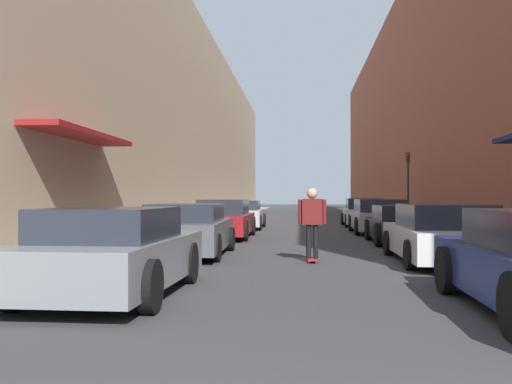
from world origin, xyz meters
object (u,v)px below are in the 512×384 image
object	(u,v)px
parked_car_right_1	(442,235)
skateboarder	(312,217)
parked_car_left_1	(187,230)
parked_car_right_2	(402,225)
parked_car_left_0	(113,253)
parked_car_right_3	(379,217)
traffic_light	(408,180)
parked_car_left_2	(225,219)
parked_car_right_4	(364,213)
parked_car_left_3	(241,215)

from	to	relation	value
parked_car_right_1	skateboarder	distance (m)	2.87
parked_car_left_1	parked_car_right_2	bearing A→B (deg)	34.76
parked_car_left_0	parked_car_right_3	xyz separation A→B (m)	(5.77, 14.51, 0.02)
parked_car_left_0	parked_car_right_1	world-z (taller)	parked_car_left_0
parked_car_right_3	traffic_light	size ratio (longest dim) A/B	1.35
parked_car_left_1	traffic_light	bearing A→B (deg)	57.66
parked_car_left_2	parked_car_right_4	distance (m)	10.16
parked_car_left_3	parked_car_right_3	xyz separation A→B (m)	(5.74, -2.80, 0.03)
parked_car_left_1	parked_car_right_1	distance (m)	5.94
parked_car_left_3	traffic_light	size ratio (longest dim) A/B	1.32
parked_car_left_1	parked_car_left_2	size ratio (longest dim) A/B	0.91
parked_car_right_4	parked_car_left_0	bearing A→B (deg)	-106.14
parked_car_right_3	parked_car_right_4	world-z (taller)	parked_car_right_4
parked_car_left_0	parked_car_right_1	xyz separation A→B (m)	(5.82, 4.68, -0.02)
parked_car_left_1	parked_car_right_4	bearing A→B (deg)	67.92
parked_car_left_0	traffic_light	xyz separation A→B (m)	(7.44, 17.44, 1.52)
parked_car_right_3	parked_car_right_4	distance (m)	5.47
parked_car_left_0	parked_car_left_1	size ratio (longest dim) A/B	0.96
parked_car_right_4	skateboarder	world-z (taller)	skateboarder
parked_car_left_0	parked_car_right_2	distance (m)	11.32
parked_car_left_2	parked_car_right_3	distance (m)	6.40
parked_car_right_2	skateboarder	size ratio (longest dim) A/B	2.45
parked_car_left_3	parked_car_left_2	bearing A→B (deg)	-89.49
skateboarder	parked_car_right_4	bearing A→B (deg)	79.71
parked_car_left_2	traffic_light	world-z (taller)	traffic_light
parked_car_left_2	skateboarder	xyz separation A→B (m)	(2.91, -7.00, 0.36)
parked_car_left_0	parked_car_right_3	bearing A→B (deg)	68.33
parked_car_left_1	traffic_light	world-z (taller)	traffic_light
parked_car_right_4	parked_car_right_3	bearing A→B (deg)	-90.16
parked_car_left_1	traffic_light	size ratio (longest dim) A/B	1.30
parked_car_left_2	parked_car_right_2	distance (m)	6.04
parked_car_left_2	skateboarder	world-z (taller)	skateboarder
parked_car_left_3	traffic_light	bearing A→B (deg)	1.06
parked_car_left_1	parked_car_left_2	world-z (taller)	parked_car_left_2
traffic_light	parked_car_right_4	bearing A→B (deg)	123.21
parked_car_left_2	parked_car_right_3	size ratio (longest dim) A/B	1.06
traffic_light	skateboarder	bearing A→B (deg)	-109.09
parked_car_left_2	parked_car_left_3	distance (m)	5.73
parked_car_left_3	parked_car_left_0	bearing A→B (deg)	-90.09
parked_car_right_2	skateboarder	xyz separation A→B (m)	(-2.84, -5.13, 0.42)
parked_car_right_2	skateboarder	bearing A→B (deg)	-118.96
parked_car_left_3	parked_car_right_1	xyz separation A→B (m)	(5.80, -12.63, -0.01)
parked_car_left_3	parked_car_right_2	xyz separation A→B (m)	(5.80, -7.60, -0.04)
parked_car_right_1	traffic_light	xyz separation A→B (m)	(1.61, 12.76, 1.54)
parked_car_right_4	skateboarder	bearing A→B (deg)	-100.29
parked_car_left_3	parked_car_right_1	bearing A→B (deg)	-65.33
parked_car_left_1	skateboarder	size ratio (longest dim) A/B	2.60
parked_car_right_3	skateboarder	xyz separation A→B (m)	(-2.78, -9.94, 0.36)
parked_car_left_1	parked_car_right_4	size ratio (longest dim) A/B	0.97
parked_car_right_4	traffic_light	distance (m)	3.38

